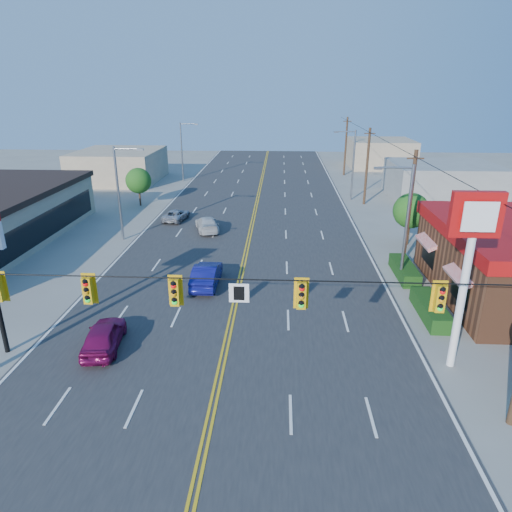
{
  "coord_description": "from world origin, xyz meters",
  "views": [
    {
      "loc": [
        2.65,
        -15.23,
        12.64
      ],
      "look_at": [
        1.15,
        12.6,
        2.2
      ],
      "focal_mm": 32.0,
      "sensor_mm": 36.0,
      "label": 1
    }
  ],
  "objects_px": {
    "kfc_pylon": "(471,247)",
    "car_silver": "(176,215)",
    "car_magenta": "(104,337)",
    "car_white": "(207,224)",
    "car_blue": "(207,276)",
    "signal_span": "(204,306)"
  },
  "relations": [
    {
      "from": "car_magenta",
      "to": "car_white",
      "type": "distance_m",
      "value": 20.35
    },
    {
      "from": "kfc_pylon",
      "to": "car_white",
      "type": "height_order",
      "value": "kfc_pylon"
    },
    {
      "from": "kfc_pylon",
      "to": "car_white",
      "type": "bearing_deg",
      "value": 125.89
    },
    {
      "from": "car_white",
      "to": "car_silver",
      "type": "relative_size",
      "value": 1.14
    },
    {
      "from": "kfc_pylon",
      "to": "car_magenta",
      "type": "bearing_deg",
      "value": 178.25
    },
    {
      "from": "signal_span",
      "to": "car_silver",
      "type": "xyz_separation_m",
      "value": [
        -7.5,
        28.06,
        -4.34
      ]
    },
    {
      "from": "car_blue",
      "to": "car_silver",
      "type": "xyz_separation_m",
      "value": [
        -5.46,
        15.48,
        -0.2
      ]
    },
    {
      "from": "car_magenta",
      "to": "car_blue",
      "type": "height_order",
      "value": "car_blue"
    },
    {
      "from": "car_silver",
      "to": "car_blue",
      "type": "bearing_deg",
      "value": 118.38
    },
    {
      "from": "car_blue",
      "to": "signal_span",
      "type": "bearing_deg",
      "value": 99.58
    },
    {
      "from": "car_magenta",
      "to": "car_blue",
      "type": "bearing_deg",
      "value": -123.25
    },
    {
      "from": "signal_span",
      "to": "car_white",
      "type": "bearing_deg",
      "value": 98.96
    },
    {
      "from": "car_white",
      "to": "car_magenta",
      "type": "bearing_deg",
      "value": 67.71
    },
    {
      "from": "kfc_pylon",
      "to": "car_magenta",
      "type": "height_order",
      "value": "kfc_pylon"
    },
    {
      "from": "kfc_pylon",
      "to": "car_white",
      "type": "relative_size",
      "value": 1.9
    },
    {
      "from": "car_magenta",
      "to": "car_blue",
      "type": "xyz_separation_m",
      "value": [
        3.99,
        8.06,
        0.05
      ]
    },
    {
      "from": "kfc_pylon",
      "to": "car_silver",
      "type": "xyz_separation_m",
      "value": [
        -18.62,
        24.06,
        -5.5
      ]
    },
    {
      "from": "kfc_pylon",
      "to": "car_silver",
      "type": "relative_size",
      "value": 2.16
    },
    {
      "from": "car_blue",
      "to": "car_white",
      "type": "bearing_deg",
      "value": -80.89
    },
    {
      "from": "car_magenta",
      "to": "car_silver",
      "type": "xyz_separation_m",
      "value": [
        -1.47,
        23.54,
        -0.15
      ]
    },
    {
      "from": "car_magenta",
      "to": "car_blue",
      "type": "relative_size",
      "value": 0.91
    },
    {
      "from": "kfc_pylon",
      "to": "car_white",
      "type": "distance_m",
      "value": 26.19
    }
  ]
}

